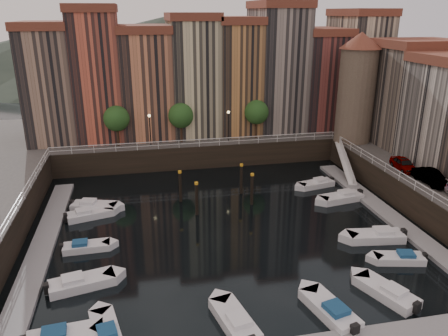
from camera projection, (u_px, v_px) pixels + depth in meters
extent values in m
plane|color=black|center=(225.00, 225.00, 41.41)|extent=(200.00, 200.00, 0.00)
cube|color=black|center=(190.00, 137.00, 64.87)|extent=(80.00, 20.00, 3.00)
cube|color=gray|center=(43.00, 246.00, 37.37)|extent=(2.00, 28.00, 0.35)
cube|color=gray|center=(386.00, 213.00, 43.48)|extent=(2.00, 28.00, 0.35)
cone|color=#2D382D|center=(58.00, 53.00, 134.78)|extent=(80.00, 80.00, 14.00)
cone|color=#2D382D|center=(171.00, 45.00, 140.71)|extent=(100.00, 100.00, 18.00)
cone|color=#2D382D|center=(275.00, 52.00, 148.34)|extent=(70.00, 70.00, 12.00)
cube|color=#90705B|center=(52.00, 86.00, 56.29)|extent=(6.00, 10.00, 14.00)
cube|color=brown|center=(44.00, 25.00, 53.75)|extent=(6.30, 10.30, 1.00)
cube|color=#C5563E|center=(98.00, 77.00, 57.06)|extent=(5.80, 10.00, 16.00)
cube|color=brown|center=(92.00, 8.00, 54.19)|extent=(6.10, 10.30, 1.00)
cube|color=#CB7A53|center=(146.00, 85.00, 58.65)|extent=(6.50, 10.00, 13.50)
cube|color=brown|center=(143.00, 29.00, 56.20)|extent=(6.80, 10.30, 1.00)
cube|color=beige|center=(193.00, 78.00, 59.59)|extent=(6.20, 10.00, 15.00)
cube|color=brown|center=(192.00, 16.00, 56.89)|extent=(6.50, 10.30, 1.00)
cube|color=#BC7F45|center=(235.00, 79.00, 60.79)|extent=(5.60, 10.00, 14.50)
cube|color=brown|center=(236.00, 20.00, 58.17)|extent=(5.90, 10.30, 1.00)
cube|color=gray|center=(277.00, 70.00, 61.59)|extent=(6.40, 10.00, 16.50)
cube|color=brown|center=(279.00, 4.00, 58.63)|extent=(6.70, 10.30, 1.00)
cube|color=brown|center=(317.00, 82.00, 63.35)|extent=(6.00, 10.00, 13.00)
cube|color=brown|center=(321.00, 31.00, 60.98)|extent=(6.30, 10.30, 1.00)
cube|color=#C9B393|center=(356.00, 72.00, 64.05)|extent=(5.90, 10.00, 15.50)
cube|color=brown|center=(362.00, 12.00, 61.26)|extent=(6.20, 10.30, 1.00)
cube|color=#756758|center=(413.00, 97.00, 54.43)|extent=(9.00, 8.00, 12.00)
cube|color=brown|center=(421.00, 43.00, 52.23)|extent=(9.30, 8.30, 1.00)
cylinder|color=#6B5B4C|center=(356.00, 96.00, 55.50)|extent=(4.60, 4.60, 12.00)
cone|color=brown|center=(361.00, 40.00, 53.20)|extent=(5.20, 5.20, 2.00)
cylinder|color=black|center=(118.00, 137.00, 54.88)|extent=(0.30, 0.30, 2.40)
sphere|color=#1E4719|center=(116.00, 119.00, 54.06)|extent=(3.20, 3.20, 3.20)
cylinder|color=black|center=(181.00, 134.00, 56.39)|extent=(0.30, 0.30, 2.40)
sphere|color=#1E4719|center=(181.00, 116.00, 55.57)|extent=(3.20, 3.20, 3.20)
cylinder|color=black|center=(256.00, 130.00, 58.27)|extent=(0.30, 0.30, 2.40)
sphere|color=#1E4719|center=(257.00, 112.00, 57.46)|extent=(3.20, 3.20, 3.20)
cylinder|color=black|center=(150.00, 131.00, 54.44)|extent=(0.12, 0.12, 4.00)
sphere|color=#FFD88C|center=(149.00, 116.00, 53.76)|extent=(0.36, 0.36, 0.36)
cylinder|color=black|center=(228.00, 127.00, 56.33)|extent=(0.12, 0.12, 4.00)
sphere|color=#FFD88C|center=(228.00, 112.00, 55.65)|extent=(0.36, 0.36, 0.36)
cube|color=white|center=(199.00, 139.00, 54.82)|extent=(36.00, 0.08, 0.08)
cube|color=white|center=(199.00, 143.00, 54.97)|extent=(36.00, 0.06, 0.06)
cube|color=white|center=(408.00, 176.00, 42.54)|extent=(0.08, 34.00, 0.08)
cube|color=white|center=(407.00, 181.00, 42.70)|extent=(0.06, 34.00, 0.06)
cube|color=white|center=(13.00, 208.00, 35.75)|extent=(0.08, 34.00, 0.08)
cube|color=white|center=(14.00, 213.00, 35.90)|extent=(0.06, 34.00, 0.06)
cube|color=white|center=(345.00, 162.00, 53.26)|extent=(2.78, 8.26, 2.81)
cube|color=white|center=(346.00, 158.00, 53.09)|extent=(1.93, 8.32, 3.65)
cylinder|color=black|center=(197.00, 201.00, 43.07)|extent=(0.32, 0.32, 3.60)
cylinder|color=orange|center=(196.00, 183.00, 42.44)|extent=(0.36, 0.36, 0.25)
cylinder|color=black|center=(180.00, 188.00, 46.06)|extent=(0.32, 0.32, 3.60)
cylinder|color=orange|center=(180.00, 172.00, 45.44)|extent=(0.36, 0.36, 0.25)
cylinder|color=black|center=(252.00, 191.00, 45.34)|extent=(0.32, 0.32, 3.60)
cylinder|color=orange|center=(252.00, 175.00, 44.71)|extent=(0.36, 0.36, 0.25)
cylinder|color=black|center=(241.00, 181.00, 48.13)|extent=(0.32, 0.32, 3.60)
cylinder|color=orange|center=(241.00, 165.00, 47.50)|extent=(0.36, 0.36, 0.25)
cube|color=navy|center=(54.00, 334.00, 26.33)|extent=(1.54, 1.36, 0.51)
cube|color=silver|center=(82.00, 283.00, 32.01)|extent=(4.95, 2.80, 0.79)
cube|color=silver|center=(73.00, 280.00, 31.60)|extent=(1.73, 1.57, 0.53)
cube|color=black|center=(46.00, 288.00, 30.97)|extent=(0.48, 0.60, 0.74)
cube|color=silver|center=(87.00, 247.00, 37.03)|extent=(3.88, 1.57, 0.65)
cube|color=navy|center=(80.00, 244.00, 36.79)|extent=(1.25, 1.08, 0.44)
cube|color=black|center=(62.00, 247.00, 36.53)|extent=(0.32, 0.44, 0.61)
cube|color=silver|center=(90.00, 215.00, 42.86)|extent=(4.67, 2.79, 0.75)
cube|color=silver|center=(83.00, 212.00, 42.46)|extent=(1.66, 1.52, 0.50)
cube|color=black|center=(65.00, 217.00, 41.80)|extent=(0.47, 0.57, 0.70)
cube|color=silver|center=(95.00, 207.00, 44.56)|extent=(4.85, 2.91, 0.77)
cube|color=silver|center=(88.00, 202.00, 44.45)|extent=(1.73, 1.58, 0.52)
cube|color=black|center=(72.00, 204.00, 44.64)|extent=(0.49, 0.59, 0.72)
cube|color=silver|center=(399.00, 259.00, 35.26)|extent=(4.14, 2.33, 0.67)
cube|color=navy|center=(406.00, 255.00, 35.11)|extent=(1.44, 1.31, 0.44)
cube|color=black|center=(425.00, 257.00, 35.14)|extent=(0.40, 0.50, 0.62)
cube|color=silver|center=(375.00, 237.00, 38.56)|extent=(5.05, 2.51, 0.83)
cube|color=silver|center=(383.00, 232.00, 38.43)|extent=(1.71, 1.52, 0.55)
cube|color=black|center=(404.00, 233.00, 38.62)|extent=(0.46, 0.60, 0.77)
cube|color=silver|center=(341.00, 198.00, 46.59)|extent=(4.88, 2.53, 0.79)
cube|color=silver|center=(346.00, 193.00, 46.64)|extent=(1.67, 1.49, 0.53)
cube|color=black|center=(360.00, 193.00, 47.31)|extent=(0.45, 0.58, 0.74)
cube|color=silver|center=(316.00, 184.00, 50.39)|extent=(4.40, 2.44, 0.71)
cube|color=silver|center=(320.00, 180.00, 50.46)|extent=(1.53, 1.38, 0.47)
cube|color=black|center=(332.00, 180.00, 51.12)|extent=(0.42, 0.53, 0.66)
cube|color=silver|center=(106.00, 332.00, 27.23)|extent=(2.42, 4.35, 0.70)
cube|color=navy|center=(107.00, 332.00, 26.60)|extent=(1.37, 1.51, 0.47)
cube|color=silver|center=(234.00, 321.00, 28.13)|extent=(2.72, 4.88, 0.78)
cube|color=silver|center=(239.00, 321.00, 27.43)|extent=(1.54, 1.70, 0.52)
cube|color=silver|center=(329.00, 310.00, 29.14)|extent=(2.86, 5.00, 0.80)
cube|color=navy|center=(336.00, 310.00, 28.43)|extent=(1.60, 1.75, 0.53)
cube|color=black|center=(355.00, 330.00, 26.95)|extent=(0.61, 0.49, 0.75)
cube|color=silver|center=(386.00, 292.00, 30.98)|extent=(3.37, 4.96, 0.79)
cube|color=silver|center=(394.00, 291.00, 30.33)|extent=(1.72, 1.83, 0.53)
cube|color=black|center=(417.00, 307.00, 28.99)|extent=(0.62, 0.54, 0.74)
imported|color=gray|center=(404.00, 165.00, 46.51)|extent=(2.01, 4.14, 1.36)
imported|color=gray|center=(431.00, 178.00, 42.85)|extent=(1.67, 4.31, 1.40)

